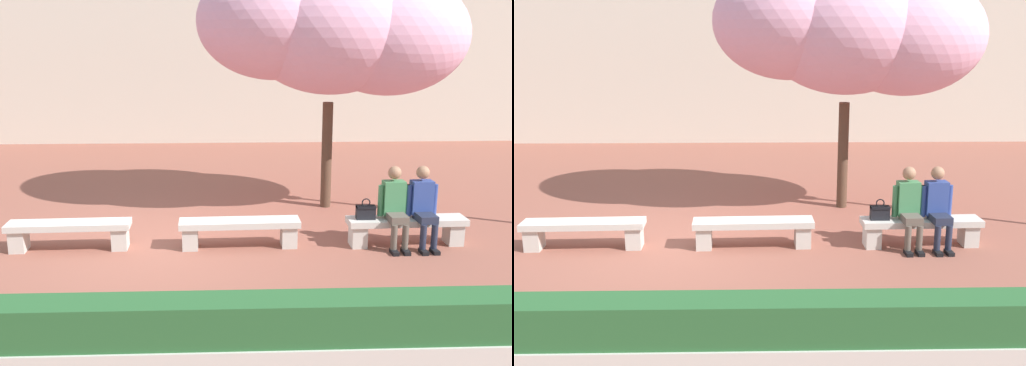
# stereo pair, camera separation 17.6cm
# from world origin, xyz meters

# --- Properties ---
(ground_plane) EXTENTS (100.00, 100.00, 0.00)m
(ground_plane) POSITION_xyz_m (0.00, 0.00, 0.00)
(ground_plane) COLOR #8E5142
(building_facade) EXTENTS (28.00, 4.00, 7.07)m
(building_facade) POSITION_xyz_m (0.00, 11.58, 3.53)
(building_facade) COLOR beige
(building_facade) RESTS_ON ground
(stone_bench_near_west) EXTENTS (1.92, 0.48, 0.45)m
(stone_bench_near_west) POSITION_xyz_m (-1.34, 0.00, 0.31)
(stone_bench_near_west) COLOR beige
(stone_bench_near_west) RESTS_ON ground
(stone_bench_center) EXTENTS (1.92, 0.48, 0.45)m
(stone_bench_center) POSITION_xyz_m (1.34, 0.00, 0.31)
(stone_bench_center) COLOR beige
(stone_bench_center) RESTS_ON ground
(stone_bench_near_east) EXTENTS (1.92, 0.48, 0.45)m
(stone_bench_near_east) POSITION_xyz_m (4.01, 0.00, 0.31)
(stone_bench_near_east) COLOR beige
(stone_bench_near_east) RESTS_ON ground
(person_seated_left) EXTENTS (0.51, 0.70, 1.29)m
(person_seated_left) POSITION_xyz_m (3.79, -0.05, 0.70)
(person_seated_left) COLOR black
(person_seated_left) RESTS_ON ground
(person_seated_right) EXTENTS (0.51, 0.70, 1.29)m
(person_seated_right) POSITION_xyz_m (4.24, -0.05, 0.70)
(person_seated_right) COLOR black
(person_seated_right) RESTS_ON ground
(handbag) EXTENTS (0.30, 0.15, 0.34)m
(handbag) POSITION_xyz_m (3.34, -0.03, 0.58)
(handbag) COLOR black
(handbag) RESTS_ON stone_bench_near_east
(cherry_tree_main) EXTENTS (4.98, 3.31, 4.61)m
(cherry_tree_main) POSITION_xyz_m (3.04, 2.24, 3.41)
(cherry_tree_main) COLOR #513828
(cherry_tree_main) RESTS_ON ground
(planter_hedge_foreground) EXTENTS (12.83, 0.50, 0.80)m
(planter_hedge_foreground) POSITION_xyz_m (0.00, -3.68, 0.39)
(planter_hedge_foreground) COLOR beige
(planter_hedge_foreground) RESTS_ON ground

